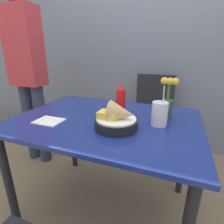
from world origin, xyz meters
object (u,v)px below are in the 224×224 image
Objects in this scene: food_basket at (118,119)px; person_standing at (27,68)px; chair_far_window at (153,111)px; drink_cup at (159,115)px; flower_vase at (168,100)px; ketchup_bottle at (121,100)px.

food_basket is 0.14× the size of person_standing.
food_basket is at bearing -93.38° from chair_far_window.
flower_vase is at bearing 77.70° from drink_cup.
drink_cup is at bearing -102.30° from flower_vase.
flower_vase is (0.23, 0.27, 0.06)m from food_basket.
drink_cup is at bearing -14.47° from person_standing.
drink_cup reaches higher than ketchup_bottle.
flower_vase is at bearing -76.21° from chair_far_window.
ketchup_bottle is at bearing -13.83° from person_standing.
person_standing is (-1.06, 0.46, 0.20)m from food_basket.
chair_far_window is 3.53× the size of flower_vase.
ketchup_bottle is at bearing 103.71° from food_basket.
chair_far_window is at bearing 82.04° from ketchup_bottle.
ketchup_bottle is (-0.11, -0.78, 0.31)m from chair_far_window.
ketchup_bottle is 1.05m from person_standing.
drink_cup is 0.15m from flower_vase.
person_standing reaches higher than chair_far_window.
ketchup_bottle is at bearing 163.05° from drink_cup.
drink_cup is (0.26, -0.08, -0.04)m from ketchup_bottle.
flower_vase is (0.29, 0.06, 0.02)m from ketchup_bottle.
flower_vase is at bearing 11.56° from ketchup_bottle.
ketchup_bottle is 0.29m from flower_vase.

